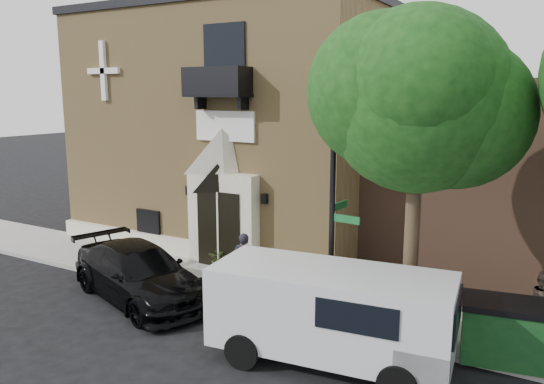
{
  "coord_description": "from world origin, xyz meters",
  "views": [
    {
      "loc": [
        9.15,
        -11.63,
        5.97
      ],
      "look_at": [
        1.34,
        2.0,
        3.04
      ],
      "focal_mm": 35.0,
      "sensor_mm": 36.0,
      "label": 1
    }
  ],
  "objects_px": {
    "dumpster": "(511,331)",
    "cargo_van": "(339,313)",
    "black_sedan": "(139,273)",
    "pedestrian_far": "(544,305)",
    "fire_hydrant": "(425,324)",
    "street_sign": "(333,220)",
    "pedestrian_near": "(244,262)"
  },
  "relations": [
    {
      "from": "fire_hydrant",
      "to": "pedestrian_far",
      "type": "height_order",
      "value": "pedestrian_far"
    },
    {
      "from": "street_sign",
      "to": "cargo_van",
      "type": "bearing_deg",
      "value": -56.33
    },
    {
      "from": "street_sign",
      "to": "pedestrian_far",
      "type": "relative_size",
      "value": 3.26
    },
    {
      "from": "black_sedan",
      "to": "pedestrian_far",
      "type": "height_order",
      "value": "pedestrian_far"
    },
    {
      "from": "pedestrian_near",
      "to": "pedestrian_far",
      "type": "relative_size",
      "value": 1.08
    },
    {
      "from": "fire_hydrant",
      "to": "dumpster",
      "type": "xyz_separation_m",
      "value": [
        1.89,
        -0.14,
        0.32
      ]
    },
    {
      "from": "black_sedan",
      "to": "fire_hydrant",
      "type": "relative_size",
      "value": 7.25
    },
    {
      "from": "cargo_van",
      "to": "dumpster",
      "type": "xyz_separation_m",
      "value": [
        3.33,
        1.76,
        -0.37
      ]
    },
    {
      "from": "black_sedan",
      "to": "pedestrian_far",
      "type": "relative_size",
      "value": 3.36
    },
    {
      "from": "pedestrian_far",
      "to": "pedestrian_near",
      "type": "bearing_deg",
      "value": 109.81
    },
    {
      "from": "black_sedan",
      "to": "dumpster",
      "type": "bearing_deg",
      "value": -64.74
    },
    {
      "from": "black_sedan",
      "to": "pedestrian_near",
      "type": "bearing_deg",
      "value": -35.16
    },
    {
      "from": "cargo_van",
      "to": "dumpster",
      "type": "relative_size",
      "value": 2.45
    },
    {
      "from": "black_sedan",
      "to": "cargo_van",
      "type": "distance_m",
      "value": 6.59
    },
    {
      "from": "cargo_van",
      "to": "pedestrian_far",
      "type": "height_order",
      "value": "cargo_van"
    },
    {
      "from": "fire_hydrant",
      "to": "pedestrian_near",
      "type": "xyz_separation_m",
      "value": [
        -5.51,
        0.54,
        0.51
      ]
    },
    {
      "from": "cargo_van",
      "to": "street_sign",
      "type": "bearing_deg",
      "value": 111.52
    },
    {
      "from": "pedestrian_near",
      "to": "street_sign",
      "type": "bearing_deg",
      "value": 145.36
    },
    {
      "from": "black_sedan",
      "to": "pedestrian_near",
      "type": "height_order",
      "value": "pedestrian_near"
    },
    {
      "from": "cargo_van",
      "to": "black_sedan",
      "type": "bearing_deg",
      "value": 167.9
    },
    {
      "from": "cargo_van",
      "to": "fire_hydrant",
      "type": "relative_size",
      "value": 7.28
    },
    {
      "from": "street_sign",
      "to": "pedestrian_far",
      "type": "height_order",
      "value": "street_sign"
    },
    {
      "from": "pedestrian_near",
      "to": "fire_hydrant",
      "type": "bearing_deg",
      "value": 151.02
    },
    {
      "from": "cargo_van",
      "to": "pedestrian_near",
      "type": "relative_size",
      "value": 3.11
    },
    {
      "from": "fire_hydrant",
      "to": "pedestrian_far",
      "type": "xyz_separation_m",
      "value": [
        2.44,
        1.54,
        0.44
      ]
    },
    {
      "from": "black_sedan",
      "to": "dumpster",
      "type": "distance_m",
      "value": 9.93
    },
    {
      "from": "dumpster",
      "to": "cargo_van",
      "type": "bearing_deg",
      "value": -161.7
    },
    {
      "from": "fire_hydrant",
      "to": "cargo_van",
      "type": "bearing_deg",
      "value": -127.01
    },
    {
      "from": "pedestrian_near",
      "to": "pedestrian_far",
      "type": "xyz_separation_m",
      "value": [
        7.95,
        1.0,
        -0.07
      ]
    },
    {
      "from": "fire_hydrant",
      "to": "street_sign",
      "type": "bearing_deg",
      "value": -178.16
    },
    {
      "from": "fire_hydrant",
      "to": "pedestrian_far",
      "type": "distance_m",
      "value": 2.92
    },
    {
      "from": "fire_hydrant",
      "to": "pedestrian_far",
      "type": "relative_size",
      "value": 0.46
    }
  ]
}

